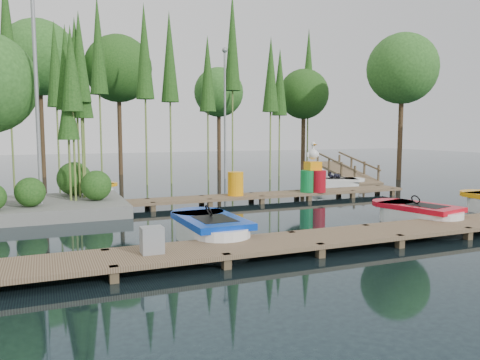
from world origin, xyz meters
name	(u,v)px	position (x,y,z in m)	size (l,w,h in m)	color
ground_plane	(232,217)	(0.00, 0.00, 0.00)	(90.00, 90.00, 0.00)	#1B2C32
near_dock	(305,240)	(0.00, -4.50, 0.23)	(18.00, 1.50, 0.50)	brown
far_dock	(232,198)	(1.00, 2.50, 0.23)	(15.00, 1.20, 0.50)	brown
island	(11,116)	(-6.30, 3.29, 3.18)	(6.20, 4.20, 6.75)	slate
tree_screen	(113,61)	(-2.04, 10.60, 6.12)	(34.42, 18.53, 10.31)	#45311D
lamp_island	(36,80)	(-5.50, 2.50, 4.26)	(0.30, 0.30, 7.25)	gray
lamp_rear	(225,102)	(4.00, 11.00, 4.26)	(0.30, 0.30, 7.25)	gray
ramp	(347,172)	(9.00, 6.50, 0.59)	(1.50, 3.94, 1.49)	brown
boat_blue	(210,231)	(-1.72, -2.94, 0.29)	(1.43, 3.01, 1.00)	white
boat_red	(418,215)	(4.55, -3.17, 0.27)	(1.87, 2.97, 0.93)	white
boat_yellow_far	(92,191)	(-3.63, 6.33, 0.26)	(2.53, 2.41, 1.21)	white
boat_white_far	(336,184)	(7.09, 4.64, 0.26)	(2.65, 1.91, 1.14)	white
utility_cabinet	(152,240)	(-3.47, -4.50, 0.56)	(0.43, 0.36, 0.52)	gray
yellow_barrel	(236,184)	(1.16, 2.50, 0.74)	(0.59, 0.59, 0.89)	#FF9F0D
drum_cluster	(314,177)	(4.45, 2.35, 0.88)	(1.14, 1.05, 1.97)	#0D7B36
seagull_post	(316,178)	(4.62, 2.50, 0.81)	(0.47, 0.26, 0.76)	gray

